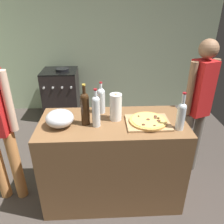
% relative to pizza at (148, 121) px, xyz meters
% --- Properties ---
extents(ground_plane, '(4.43, 3.60, 0.02)m').
position_rel_pizza_xyz_m(ground_plane, '(-0.52, 0.84, -0.97)').
color(ground_plane, '#3F3833').
extents(kitchen_wall_rear, '(4.43, 0.10, 2.60)m').
position_rel_pizza_xyz_m(kitchen_wall_rear, '(-0.52, 2.40, 0.34)').
color(kitchen_wall_rear, '#99A889').
rests_on(kitchen_wall_rear, ground_plane).
extents(counter, '(1.39, 0.65, 0.93)m').
position_rel_pizza_xyz_m(counter, '(-0.33, 0.06, -0.50)').
color(counter, brown).
rests_on(counter, ground_plane).
extents(cutting_board, '(0.40, 0.32, 0.02)m').
position_rel_pizza_xyz_m(cutting_board, '(-0.00, 0.00, -0.02)').
color(cutting_board, tan).
rests_on(cutting_board, counter).
extents(pizza, '(0.35, 0.35, 0.03)m').
position_rel_pizza_xyz_m(pizza, '(0.00, 0.00, 0.00)').
color(pizza, tan).
rests_on(pizza, cutting_board).
extents(mixing_bowl, '(0.25, 0.25, 0.16)m').
position_rel_pizza_xyz_m(mixing_bowl, '(-0.80, -0.00, 0.05)').
color(mixing_bowl, '#B2B2B7').
rests_on(mixing_bowl, counter).
extents(paper_towel_roll, '(0.11, 0.11, 0.26)m').
position_rel_pizza_xyz_m(paper_towel_roll, '(-0.29, 0.10, 0.10)').
color(paper_towel_roll, white).
rests_on(paper_towel_roll, counter).
extents(wine_bottle_amber, '(0.07, 0.07, 0.36)m').
position_rel_pizza_xyz_m(wine_bottle_amber, '(-0.48, -0.02, 0.13)').
color(wine_bottle_amber, silver).
rests_on(wine_bottle_amber, counter).
extents(wine_bottle_dark, '(0.08, 0.08, 0.33)m').
position_rel_pizza_xyz_m(wine_bottle_dark, '(-0.43, 0.25, 0.11)').
color(wine_bottle_dark, silver).
rests_on(wine_bottle_dark, counter).
extents(wine_bottle_clear, '(0.08, 0.08, 0.35)m').
position_rel_pizza_xyz_m(wine_bottle_clear, '(0.26, -0.11, 0.11)').
color(wine_bottle_clear, silver).
rests_on(wine_bottle_clear, counter).
extents(wine_bottle_green, '(0.08, 0.08, 0.39)m').
position_rel_pizza_xyz_m(wine_bottle_green, '(-0.58, 0.03, 0.14)').
color(wine_bottle_green, '#331E0F').
rests_on(wine_bottle_green, counter).
extents(stove, '(0.60, 0.58, 0.92)m').
position_rel_pizza_xyz_m(stove, '(-1.15, 1.99, -0.52)').
color(stove, black).
rests_on(stove, ground_plane).
extents(person_in_red, '(0.35, 0.26, 1.63)m').
position_rel_pizza_xyz_m(person_in_red, '(0.64, 0.41, -0.03)').
color(person_in_red, slate).
rests_on(person_in_red, ground_plane).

